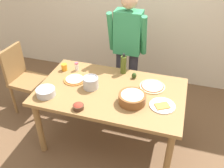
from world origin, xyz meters
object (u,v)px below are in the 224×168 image
small_sauce_bowl (78,106)px  salt_shaker (77,66)px  popcorn_bowl (132,98)px  olive_oil_bottle (123,65)px  plate_with_slice (162,106)px  steel_pot (91,83)px  chair_wooden_left (23,76)px  mixing_bowl_steel (46,92)px  dining_table (111,97)px  person_cook (128,46)px  cup_orange (64,67)px  pizza_raw_on_board (152,86)px  avocado (134,76)px  pizza_cooked_on_tray (75,79)px

small_sauce_bowl → salt_shaker: bearing=114.7°
popcorn_bowl → olive_oil_bottle: bearing=113.7°
plate_with_slice → steel_pot: (-0.80, 0.09, 0.06)m
plate_with_slice → chair_wooden_left: bearing=169.4°
mixing_bowl_steel → steel_pot: 0.49m
dining_table → popcorn_bowl: bearing=-26.9°
person_cook → mixing_bowl_steel: bearing=-121.0°
cup_orange → pizza_raw_on_board: bearing=-2.2°
chair_wooden_left → avocado: size_ratio=13.57×
salt_shaker → avocado: bearing=2.5°
steel_pot → avocado: bearing=37.9°
pizza_raw_on_board → mixing_bowl_steel: 1.16m
avocado → popcorn_bowl: bearing=-79.9°
salt_shaker → person_cook: bearing=42.8°
plate_with_slice → cup_orange: bearing=164.6°
dining_table → pizza_raw_on_board: bearing=24.4°
person_cook → pizza_raw_on_board: 0.73m
popcorn_bowl → small_sauce_bowl: size_ratio=2.55×
dining_table → small_sauce_bowl: (-0.21, -0.39, 0.12)m
person_cook → steel_pot: bearing=-106.0°
olive_oil_bottle → salt_shaker: size_ratio=2.42×
plate_with_slice → olive_oil_bottle: olive_oil_bottle is taller
dining_table → small_sauce_bowl: size_ratio=14.55×
salt_shaker → avocado: size_ratio=1.51×
person_cook → chair_wooden_left: bearing=-158.8°
pizza_raw_on_board → small_sauce_bowl: (-0.64, -0.58, 0.02)m
small_sauce_bowl → steel_pot: bearing=91.8°
plate_with_slice → cup_orange: (-1.25, 0.34, 0.03)m
dining_table → olive_oil_bottle: 0.44m
chair_wooden_left → cup_orange: (0.65, -0.01, 0.26)m
plate_with_slice → steel_pot: size_ratio=1.50×
popcorn_bowl → mixing_bowl_steel: size_ratio=1.40×
steel_pot → avocado: 0.53m
mixing_bowl_steel → steel_pot: bearing=33.7°
small_sauce_bowl → olive_oil_bottle: (0.25, 0.78, 0.08)m
chair_wooden_left → pizza_raw_on_board: (1.75, -0.05, 0.23)m
small_sauce_bowl → chair_wooden_left: bearing=150.2°
dining_table → mixing_bowl_steel: size_ratio=8.00×
dining_table → person_cook: person_cook is taller
pizza_raw_on_board → popcorn_bowl: bearing=-115.2°
dining_table → pizza_raw_on_board: 0.48m
salt_shaker → popcorn_bowl: bearing=-27.8°
chair_wooden_left → plate_with_slice: (1.90, -0.35, 0.23)m
plate_with_slice → pizza_cooked_on_tray: bearing=170.2°
dining_table → pizza_cooked_on_tray: 0.48m
steel_pot → small_sauce_bowl: bearing=-88.2°
pizza_raw_on_board → steel_pot: bearing=-162.4°
popcorn_bowl → mixing_bowl_steel: popcorn_bowl is taller
dining_table → plate_with_slice: size_ratio=6.15×
popcorn_bowl → cup_orange: (-0.94, 0.37, -0.02)m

